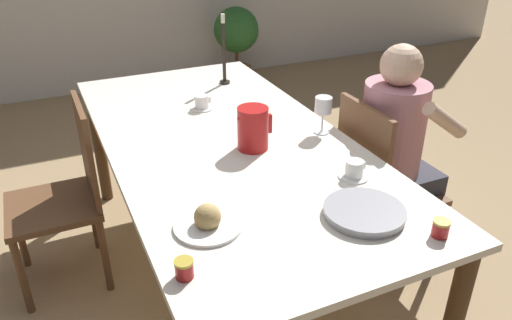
# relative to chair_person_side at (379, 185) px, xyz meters

# --- Properties ---
(ground_plane) EXTENTS (20.00, 20.00, 0.00)m
(ground_plane) POSITION_rel_chair_person_side_xyz_m (-0.70, 0.24, -0.49)
(ground_plane) COLOR tan
(dining_table) EXTENTS (1.03, 2.14, 0.77)m
(dining_table) POSITION_rel_chair_person_side_xyz_m (-0.70, 0.24, 0.20)
(dining_table) COLOR silver
(dining_table) RESTS_ON ground_plane
(chair_person_side) EXTENTS (0.42, 0.42, 0.92)m
(chair_person_side) POSITION_rel_chair_person_side_xyz_m (0.00, 0.00, 0.00)
(chair_person_side) COLOR brown
(chair_person_side) RESTS_ON ground_plane
(chair_opposite) EXTENTS (0.42, 0.42, 0.92)m
(chair_opposite) POSITION_rel_chair_person_side_xyz_m (-1.40, 0.56, 0.00)
(chair_opposite) COLOR brown
(chair_opposite) RESTS_ON ground_plane
(person_seated) EXTENTS (0.39, 0.41, 1.18)m
(person_seated) POSITION_rel_chair_person_side_xyz_m (0.09, 0.02, 0.21)
(person_seated) COLOR #33333D
(person_seated) RESTS_ON ground_plane
(red_pitcher) EXTENTS (0.16, 0.13, 0.19)m
(red_pitcher) POSITION_rel_chair_person_side_xyz_m (-0.63, 0.11, 0.38)
(red_pitcher) COLOR red
(red_pitcher) RESTS_ON dining_table
(wine_glass_water) EXTENTS (0.08, 0.08, 0.17)m
(wine_glass_water) POSITION_rel_chair_person_side_xyz_m (-0.27, 0.12, 0.41)
(wine_glass_water) COLOR white
(wine_glass_water) RESTS_ON dining_table
(teacup_near_person) EXTENTS (0.12, 0.12, 0.07)m
(teacup_near_person) POSITION_rel_chair_person_side_xyz_m (-0.37, -0.29, 0.32)
(teacup_near_person) COLOR white
(teacup_near_person) RESTS_ON dining_table
(teacup_across) EXTENTS (0.12, 0.12, 0.07)m
(teacup_across) POSITION_rel_chair_person_side_xyz_m (-0.68, 0.63, 0.32)
(teacup_across) COLOR white
(teacup_across) RESTS_ON dining_table
(serving_tray) EXTENTS (0.28, 0.28, 0.03)m
(serving_tray) POSITION_rel_chair_person_side_xyz_m (-0.49, -0.52, 0.30)
(serving_tray) COLOR #9E9EA3
(serving_tray) RESTS_ON dining_table
(bread_plate) EXTENTS (0.23, 0.23, 0.09)m
(bread_plate) POSITION_rel_chair_person_side_xyz_m (-1.00, -0.36, 0.31)
(bread_plate) COLOR white
(bread_plate) RESTS_ON dining_table
(jam_jar_amber) EXTENTS (0.06, 0.06, 0.06)m
(jam_jar_amber) POSITION_rel_chair_person_side_xyz_m (-1.15, -0.57, 0.32)
(jam_jar_amber) COLOR #A81E1E
(jam_jar_amber) RESTS_ON dining_table
(jam_jar_red) EXTENTS (0.06, 0.06, 0.06)m
(jam_jar_red) POSITION_rel_chair_person_side_xyz_m (-0.34, -0.72, 0.32)
(jam_jar_red) COLOR #A81E1E
(jam_jar_red) RESTS_ON dining_table
(candlestick_tall) EXTENTS (0.06, 0.06, 0.40)m
(candlestick_tall) POSITION_rel_chair_person_side_xyz_m (-0.43, 0.95, 0.45)
(candlestick_tall) COLOR black
(candlestick_tall) RESTS_ON dining_table
(potted_plant) EXTENTS (0.45, 0.45, 0.78)m
(potted_plant) POSITION_rel_chair_person_side_xyz_m (0.48, 2.98, -0.00)
(potted_plant) COLOR #A8603D
(potted_plant) RESTS_ON ground_plane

